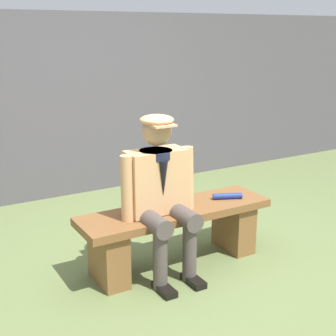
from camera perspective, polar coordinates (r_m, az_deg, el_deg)
The scene contains 5 objects.
ground_plane at distance 4.15m, azimuth 0.89°, elevation -11.20°, with size 30.00×30.00×0.00m, color olive.
bench at distance 4.02m, azimuth 0.91°, elevation -7.11°, with size 1.63×0.46×0.50m.
seated_man at distance 3.74m, azimuth -0.92°, elevation -2.43°, with size 0.64×0.61×1.29m.
rolled_magazine at distance 4.18m, azimuth 7.03°, elevation -3.31°, with size 0.05×0.05×0.25m, color navy.
stadium_wall at distance 5.83m, azimuth -10.80°, elevation 7.34°, with size 12.00×0.24×2.10m, color #544F56.
Camera 1 is at (1.92, 3.16, 1.89)m, focal length 51.66 mm.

